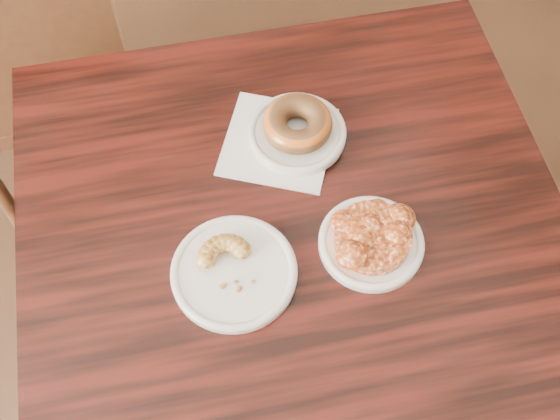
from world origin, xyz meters
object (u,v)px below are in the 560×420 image
chair_far (37,65)px  glazed_donut (297,124)px  cafe_table (293,325)px  cruller_fragment (233,267)px  apple_fritter (373,235)px

chair_far → glazed_donut: (0.32, -0.63, 0.34)m
cafe_table → cruller_fragment: cruller_fragment is taller
cafe_table → apple_fritter: apple_fritter is taller
chair_far → cruller_fragment: size_ratio=9.70×
cafe_table → glazed_donut: 0.44m
cafe_table → glazed_donut: bearing=77.7°
chair_far → cruller_fragment: (0.13, -0.80, 0.32)m
chair_far → cruller_fragment: 0.87m
cruller_fragment → chair_far: bearing=98.9°
glazed_donut → apple_fritter: size_ratio=0.71×
cafe_table → glazed_donut: glazed_donut is taller
chair_far → apple_fritter: chair_far is taller
cafe_table → cruller_fragment: size_ratio=8.68×
cafe_table → cruller_fragment: (-0.11, -0.02, 0.40)m
apple_fritter → glazed_donut: bearing=91.1°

